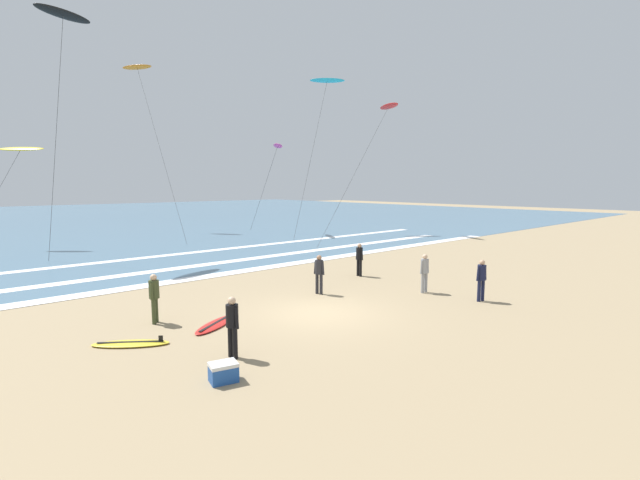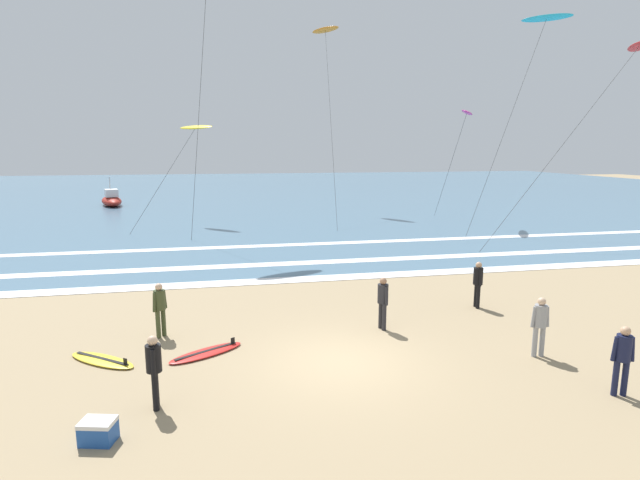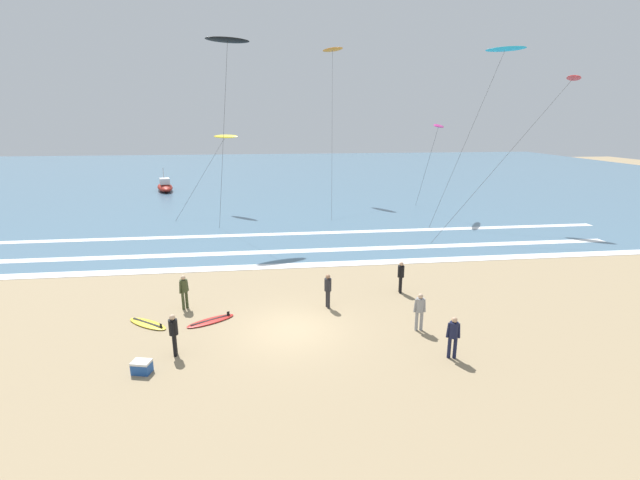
# 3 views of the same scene
# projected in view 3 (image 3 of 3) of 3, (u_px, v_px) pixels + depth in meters

# --- Properties ---
(ground_plane) EXTENTS (160.00, 160.00, 0.00)m
(ground_plane) POSITION_uv_depth(u_px,v_px,m) (292.00, 329.00, 18.12)
(ground_plane) COLOR #9E8763
(ocean_surface) EXTENTS (140.00, 90.00, 0.01)m
(ocean_surface) POSITION_uv_depth(u_px,v_px,m) (271.00, 175.00, 68.66)
(ocean_surface) COLOR slate
(ocean_surface) RESTS_ON ground
(wave_foam_shoreline) EXTENTS (48.25, 0.97, 0.01)m
(wave_foam_shoreline) POSITION_uv_depth(u_px,v_px,m) (305.00, 265.00, 26.11)
(wave_foam_shoreline) COLOR white
(wave_foam_shoreline) RESTS_ON ocean_surface
(wave_foam_mid_break) EXTENTS (42.47, 0.85, 0.01)m
(wave_foam_mid_break) POSITION_uv_depth(u_px,v_px,m) (306.00, 251.00, 28.99)
(wave_foam_mid_break) COLOR white
(wave_foam_mid_break) RESTS_ON ocean_surface
(wave_foam_outer_break) EXTENTS (47.19, 0.80, 0.01)m
(wave_foam_outer_break) POSITION_uv_depth(u_px,v_px,m) (304.00, 233.00, 33.43)
(wave_foam_outer_break) COLOR white
(wave_foam_outer_break) RESTS_ON ocean_surface
(surfer_mid_group) EXTENTS (0.32, 0.51, 1.60)m
(surfer_mid_group) POSITION_uv_depth(u_px,v_px,m) (174.00, 331.00, 15.91)
(surfer_mid_group) COLOR black
(surfer_mid_group) RESTS_ON ground
(surfer_left_near) EXTENTS (0.32, 0.51, 1.60)m
(surfer_left_near) POSITION_uv_depth(u_px,v_px,m) (328.00, 288.00, 20.00)
(surfer_left_near) COLOR #232328
(surfer_left_near) RESTS_ON ground
(surfer_background_far) EXTENTS (0.51, 0.32, 1.60)m
(surfer_background_far) POSITION_uv_depth(u_px,v_px,m) (453.00, 334.00, 15.70)
(surfer_background_far) COLOR #141938
(surfer_background_far) RESTS_ON ground
(surfer_left_far) EXTENTS (0.51, 0.32, 1.60)m
(surfer_left_far) POSITION_uv_depth(u_px,v_px,m) (420.00, 309.00, 17.80)
(surfer_left_far) COLOR gray
(surfer_left_far) RESTS_ON ground
(surfer_right_near) EXTENTS (0.41, 0.44, 1.60)m
(surfer_right_near) POSITION_uv_depth(u_px,v_px,m) (184.00, 289.00, 19.87)
(surfer_right_near) COLOR #384223
(surfer_right_near) RESTS_ON ground
(surfer_foreground_main) EXTENTS (0.32, 0.52, 1.60)m
(surfer_foreground_main) POSITION_uv_depth(u_px,v_px,m) (401.00, 274.00, 21.75)
(surfer_foreground_main) COLOR black
(surfer_foreground_main) RESTS_ON ground
(surfboard_right_spare) EXTENTS (2.12, 1.57, 0.25)m
(surfboard_right_spare) POSITION_uv_depth(u_px,v_px,m) (211.00, 321.00, 18.80)
(surfboard_right_spare) COLOR red
(surfboard_right_spare) RESTS_ON ground
(surfboard_left_pile) EXTENTS (2.04, 1.75, 0.25)m
(surfboard_left_pile) POSITION_uv_depth(u_px,v_px,m) (148.00, 324.00, 18.52)
(surfboard_left_pile) COLOR yellow
(surfboard_left_pile) RESTS_ON ground
(kite_magenta_low_near) EXTENTS (2.32, 6.13, 8.04)m
(kite_magenta_low_near) POSITION_uv_depth(u_px,v_px,m) (439.00, 126.00, 38.14)
(kite_magenta_low_near) COLOR #CC2384
(kite_magenta_low_near) RESTS_ON ground
(kite_black_high_left) EXTENTS (3.28, 1.79, 13.97)m
(kite_black_high_left) POSITION_uv_depth(u_px,v_px,m) (227.00, 41.00, 30.98)
(kite_black_high_left) COLOR black
(kite_black_high_left) RESTS_ON ground
(kite_yellow_high_right) EXTENTS (5.62, 6.02, 7.08)m
(kite_yellow_high_right) POSITION_uv_depth(u_px,v_px,m) (225.00, 137.00, 40.61)
(kite_yellow_high_right) COLOR yellow
(kite_yellow_high_right) RESTS_ON ground
(kite_cyan_mid_center) EXTENTS (8.25, 4.71, 14.09)m
(kite_cyan_mid_center) POSITION_uv_depth(u_px,v_px,m) (505.00, 50.00, 35.64)
(kite_cyan_mid_center) COLOR #23A8C6
(kite_cyan_mid_center) RESTS_ON ground
(kite_red_far_left) EXTENTS (12.09, 4.51, 11.47)m
(kite_red_far_left) POSITION_uv_depth(u_px,v_px,m) (573.00, 79.00, 31.82)
(kite_red_far_left) COLOR red
(kite_red_far_left) RESTS_ON ground
(kite_orange_far_right) EXTENTS (3.22, 15.15, 15.78)m
(kite_orange_far_right) POSITION_uv_depth(u_px,v_px,m) (332.00, 51.00, 46.81)
(kite_orange_far_right) COLOR orange
(kite_orange_far_right) RESTS_ON ground
(offshore_boat) EXTENTS (3.10, 5.47, 2.70)m
(offshore_boat) POSITION_uv_depth(u_px,v_px,m) (165.00, 187.00, 53.28)
(offshore_boat) COLOR maroon
(offshore_boat) RESTS_ON ground
(cooler_box) EXTENTS (0.70, 0.59, 0.44)m
(cooler_box) POSITION_uv_depth(u_px,v_px,m) (142.00, 367.00, 14.96)
(cooler_box) COLOR #1E4C9E
(cooler_box) RESTS_ON ground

